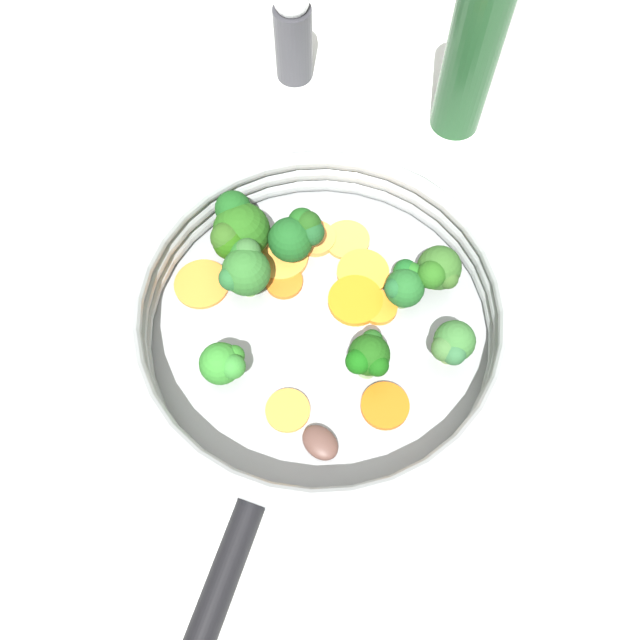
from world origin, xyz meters
name	(u,v)px	position (x,y,z in m)	size (l,w,h in m)	color
ground_plane	(320,335)	(0.00, 0.00, 0.00)	(4.00, 4.00, 0.00)	white
skillet	(320,332)	(0.00, 0.00, 0.01)	(0.28, 0.28, 0.01)	#939699
skillet_rim_wall	(320,316)	(0.00, 0.00, 0.04)	(0.29, 0.29, 0.04)	#979C9F
skillet_rivet_left	(213,464)	(-0.08, 0.11, 0.02)	(0.01, 0.01, 0.01)	#95979A
skillet_rivet_right	(310,499)	(-0.12, 0.05, 0.02)	(0.01, 0.01, 0.01)	#91929B
carrot_slice_0	(363,272)	(0.03, -0.05, 0.02)	(0.04, 0.04, 0.00)	orange
carrot_slice_1	(347,240)	(0.07, -0.05, 0.02)	(0.04, 0.04, 0.00)	#F7923D
carrot_slice_2	(316,238)	(0.08, -0.02, 0.02)	(0.03, 0.03, 0.01)	#F3913F
carrot_slice_3	(284,282)	(0.05, 0.01, 0.02)	(0.03, 0.03, 0.00)	orange
carrot_slice_4	(355,300)	(0.01, -0.03, 0.02)	(0.04, 0.04, 0.01)	orange
carrot_slice_5	(202,284)	(0.07, 0.08, 0.02)	(0.04, 0.04, 0.00)	orange
carrot_slice_6	(385,406)	(-0.08, -0.02, 0.02)	(0.04, 0.04, 0.01)	#DE5D11
carrot_slice_7	(281,256)	(0.07, 0.01, 0.02)	(0.05, 0.05, 0.01)	#F49D3E
carrot_slice_8	(288,410)	(-0.06, 0.05, 0.02)	(0.03, 0.03, 0.00)	orange
carrot_slice_9	(377,304)	(0.00, -0.05, 0.02)	(0.03, 0.03, 0.01)	orange
broccoli_floret_0	(369,356)	(-0.05, -0.02, 0.04)	(0.04, 0.03, 0.04)	#86A86F
broccoli_floret_1	(404,283)	(0.00, -0.07, 0.04)	(0.03, 0.03, 0.04)	#5F8449
broccoli_floret_2	(245,268)	(0.05, 0.04, 0.04)	(0.04, 0.04, 0.05)	#72A24D
broccoli_floret_3	(452,344)	(-0.06, -0.08, 0.04)	(0.03, 0.04, 0.04)	olive
broccoli_floret_4	(300,234)	(0.07, -0.01, 0.04)	(0.04, 0.04, 0.05)	#6D954F
broccoli_floret_5	(438,270)	(0.00, -0.10, 0.04)	(0.04, 0.04, 0.04)	#749450
broccoli_floret_6	(237,230)	(0.09, 0.04, 0.04)	(0.06, 0.05, 0.05)	#6F9D54
broccoli_floret_7	(224,364)	(-0.01, 0.08, 0.04)	(0.03, 0.03, 0.04)	#89AD62
mushroom_piece_0	(320,443)	(-0.09, 0.03, 0.02)	(0.03, 0.02, 0.01)	brown
salt_shaker	(293,33)	(0.28, -0.08, 0.05)	(0.04, 0.04, 0.10)	#333338
oil_bottle	(472,53)	(0.17, -0.20, 0.08)	(0.05, 0.05, 0.20)	#193D1E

